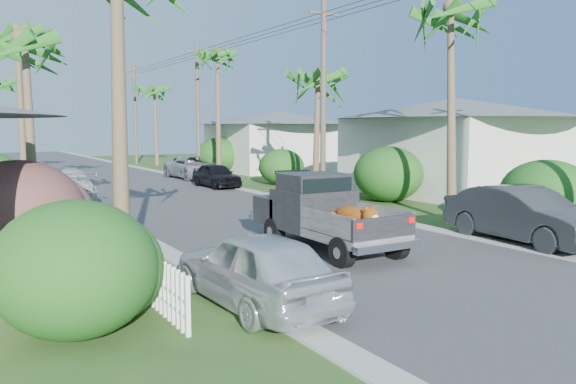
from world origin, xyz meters
TOP-DOWN VIEW (x-y plane):
  - ground at (0.00, 0.00)m, footprint 120.00×120.00m
  - road at (0.00, 25.00)m, footprint 8.00×100.00m
  - curb_left at (-4.30, 25.00)m, footprint 0.60×100.00m
  - curb_right at (4.30, 25.00)m, footprint 0.60×100.00m
  - pickup_truck at (-0.39, 4.51)m, footprint 1.98×5.12m
  - parked_car_rn at (5.00, 1.93)m, footprint 2.13×5.04m
  - parked_car_rm at (3.96, 11.14)m, footprint 2.64×5.17m
  - parked_car_rf at (3.60, 20.55)m, footprint 1.64×3.95m
  - parked_car_rd at (4.52, 26.22)m, footprint 2.64×5.44m
  - parked_car_ln at (-4.36, 0.81)m, footprint 1.89×4.29m
  - parked_car_lf at (-5.00, 17.81)m, footprint 2.25×5.46m
  - palm_l_b at (-6.80, 12.00)m, footprint 4.40×4.40m
  - palm_l_c at (-6.00, 22.00)m, footprint 4.40×4.40m
  - palm_r_a at (6.30, 6.00)m, footprint 4.40×4.40m
  - palm_r_b at (6.60, 15.00)m, footprint 4.40×4.40m
  - palm_r_c at (6.20, 26.00)m, footprint 4.40×4.40m
  - palm_r_d at (6.50, 40.00)m, footprint 4.40×4.40m
  - shrub_l_a at (-7.50, 1.00)m, footprint 2.60×2.86m
  - shrub_l_b at (-7.80, 6.00)m, footprint 3.00×3.30m
  - shrub_l_c at (-7.40, 10.00)m, footprint 2.40×2.64m
  - shrub_r_a at (7.60, 3.00)m, footprint 2.80×3.08m
  - shrub_r_b at (7.80, 11.00)m, footprint 3.00×3.30m
  - shrub_r_c at (7.50, 20.00)m, footprint 2.60×2.86m
  - shrub_r_d at (8.00, 30.00)m, footprint 3.20×3.52m
  - picket_fence at (-6.00, 5.50)m, footprint 0.10×11.00m
  - house_right_near at (13.00, 12.00)m, footprint 8.00×9.00m
  - house_right_far at (13.00, 30.00)m, footprint 9.00×8.00m
  - utility_pole_b at (5.60, 13.00)m, footprint 1.60×0.26m
  - utility_pole_c at (5.60, 28.00)m, footprint 1.60×0.26m
  - utility_pole_d at (5.60, 43.00)m, footprint 1.60×0.26m

SIDE VIEW (x-z plane):
  - ground at x=0.00m, z-range 0.00..0.00m
  - road at x=0.00m, z-range 0.00..0.02m
  - curb_left at x=-4.30m, z-range 0.00..0.06m
  - curb_right at x=4.30m, z-range 0.00..0.06m
  - picket_fence at x=-6.00m, z-range 0.00..1.00m
  - parked_car_rf at x=3.60m, z-range 0.00..1.34m
  - parked_car_rm at x=3.96m, z-range 0.00..1.44m
  - parked_car_ln at x=-4.36m, z-range 0.00..1.44m
  - parked_car_rd at x=4.52m, z-range 0.00..1.49m
  - parked_car_lf at x=-5.00m, z-range 0.00..1.58m
  - parked_car_rn at x=5.00m, z-range 0.00..1.62m
  - shrub_l_c at x=-7.40m, z-range 0.00..2.00m
  - pickup_truck at x=-0.39m, z-range -0.02..2.04m
  - shrub_r_c at x=7.50m, z-range 0.00..2.10m
  - shrub_l_a at x=-7.50m, z-range 0.00..2.20m
  - shrub_r_a at x=7.60m, z-range 0.00..2.30m
  - shrub_r_b at x=7.80m, z-range 0.00..2.50m
  - shrub_l_b at x=-7.80m, z-range 0.00..2.60m
  - shrub_r_d at x=8.00m, z-range 0.00..2.60m
  - house_right_far at x=13.00m, z-range -0.18..4.42m
  - house_right_near at x=13.00m, z-range -0.18..4.62m
  - utility_pole_b at x=5.60m, z-range 0.10..9.10m
  - utility_pole_c at x=5.60m, z-range 0.10..9.10m
  - utility_pole_d at x=5.60m, z-range 0.10..9.10m
  - palm_r_b at x=6.60m, z-range 2.35..9.55m
  - palm_l_b at x=-6.80m, z-range 2.44..9.85m
  - palm_r_d at x=6.50m, z-range 2.73..10.74m
  - palm_r_a at x=6.30m, z-range 3.07..11.78m
  - palm_l_c at x=-6.00m, z-range 3.31..12.51m
  - palm_r_c at x=6.20m, z-range 3.41..12.81m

